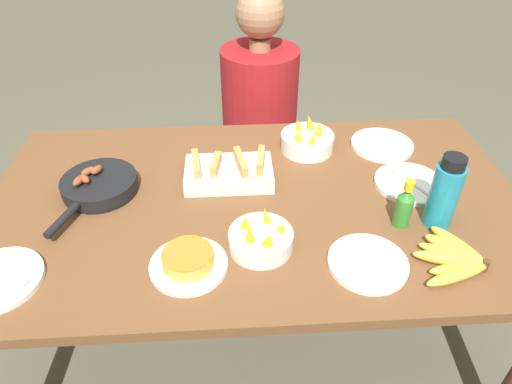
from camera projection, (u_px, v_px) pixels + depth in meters
ground_plane at (256, 334)px, 1.92m from camera, size 14.00×14.00×0.00m
dining_table at (256, 219)px, 1.53m from camera, size 1.73×0.98×0.73m
banana_bunch at (456, 258)px, 1.24m from camera, size 0.21×0.24×0.04m
melon_tray at (229, 172)px, 1.54m from camera, size 0.29×0.19×0.10m
skillet at (98, 185)px, 1.49m from camera, size 0.24×0.38×0.08m
frittata_plate_center at (188, 262)px, 1.23m from camera, size 0.21×0.21×0.06m
empty_plate_near_front at (368, 263)px, 1.24m from camera, size 0.22×0.22×0.02m
empty_plate_far_right at (409, 183)px, 1.53m from camera, size 0.23×0.23×0.02m
empty_plate_mid_edge at (382, 145)px, 1.72m from camera, size 0.23×0.23×0.02m
fruit_bowl_mango at (261, 239)px, 1.28m from camera, size 0.18×0.18×0.11m
fruit_bowl_citrus at (307, 141)px, 1.69m from camera, size 0.20×0.20×0.12m
water_bottle at (444, 193)px, 1.32m from camera, size 0.08×0.08×0.23m
hot_sauce_bottle at (404, 206)px, 1.34m from camera, size 0.05×0.05×0.16m
person_figure at (259, 141)px, 2.21m from camera, size 0.38×0.38×1.20m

